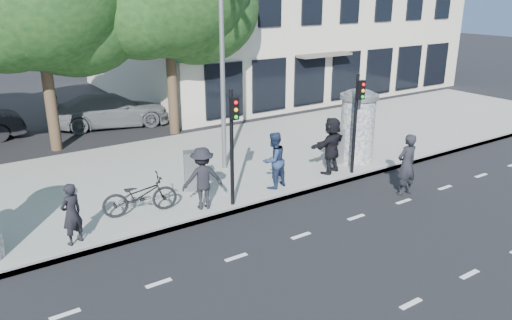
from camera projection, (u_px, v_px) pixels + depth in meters
ground at (338, 258)px, 11.97m from camera, size 120.00×120.00×0.00m
sidewalk at (194, 168)px, 17.83m from camera, size 40.00×8.00×0.15m
curb at (255, 205)px, 14.73m from camera, size 40.00×0.10×0.16m
lane_dash_near at (411, 304)px, 10.24m from camera, size 32.00×0.12×0.01m
lane_dash_far at (301, 236)px, 13.07m from camera, size 32.00×0.12×0.01m
ad_column_right at (358, 124)px, 17.90m from camera, size 1.36×1.36×2.65m
traffic_pole_near at (233, 136)px, 13.91m from camera, size 0.22×0.31×3.40m
traffic_pole_far at (357, 114)px, 16.44m from camera, size 0.22×0.31×3.40m
street_lamp at (223, 33)px, 16.04m from camera, size 0.25×0.93×8.00m
ped_b at (72, 214)px, 12.13m from camera, size 0.68×0.57×1.58m
ped_c at (274, 160)px, 15.59m from camera, size 1.00×0.85×1.81m
ped_d at (203, 178)px, 14.10m from camera, size 1.30×0.94×1.82m
ped_f at (331, 145)px, 16.87m from camera, size 1.91×1.13×1.94m
man_road at (407, 165)px, 15.42m from camera, size 0.75×0.53×1.97m
bicycle at (140, 195)px, 13.86m from camera, size 1.07×2.17×1.09m
cabinet_left at (194, 171)px, 15.52m from camera, size 0.71×0.62×1.24m
cabinet_right at (339, 145)px, 17.95m from camera, size 0.65×0.50×1.28m
car_right at (111, 110)px, 23.28m from camera, size 3.23×5.63×1.54m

